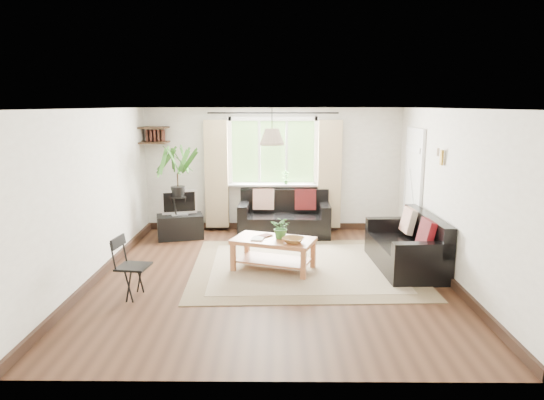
{
  "coord_description": "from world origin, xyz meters",
  "views": [
    {
      "loc": [
        0.06,
        -6.71,
        2.45
      ],
      "look_at": [
        0.0,
        0.4,
        1.05
      ],
      "focal_mm": 32.0,
      "sensor_mm": 36.0,
      "label": 1
    }
  ],
  "objects_px": {
    "tv_stand": "(180,227)",
    "folding_chair": "(134,268)",
    "sofa_right": "(405,243)",
    "palm_stand": "(178,193)",
    "sofa_back": "(284,215)",
    "coffee_table": "(274,254)"
  },
  "relations": [
    {
      "from": "tv_stand",
      "to": "folding_chair",
      "type": "height_order",
      "value": "folding_chair"
    },
    {
      "from": "sofa_right",
      "to": "folding_chair",
      "type": "relative_size",
      "value": 2.08
    },
    {
      "from": "sofa_back",
      "to": "folding_chair",
      "type": "bearing_deg",
      "value": -121.39
    },
    {
      "from": "sofa_back",
      "to": "coffee_table",
      "type": "distance_m",
      "value": 2.0
    },
    {
      "from": "tv_stand",
      "to": "folding_chair",
      "type": "bearing_deg",
      "value": -106.0
    },
    {
      "from": "tv_stand",
      "to": "palm_stand",
      "type": "relative_size",
      "value": 0.48
    },
    {
      "from": "coffee_table",
      "to": "palm_stand",
      "type": "bearing_deg",
      "value": 134.94
    },
    {
      "from": "coffee_table",
      "to": "tv_stand",
      "type": "bearing_deg",
      "value": 134.88
    },
    {
      "from": "tv_stand",
      "to": "coffee_table",
      "type": "bearing_deg",
      "value": -60.34
    },
    {
      "from": "folding_chair",
      "to": "sofa_back",
      "type": "bearing_deg",
      "value": -25.26
    },
    {
      "from": "sofa_back",
      "to": "sofa_right",
      "type": "relative_size",
      "value": 1.03
    },
    {
      "from": "tv_stand",
      "to": "palm_stand",
      "type": "distance_m",
      "value": 0.64
    },
    {
      "from": "sofa_back",
      "to": "sofa_right",
      "type": "distance_m",
      "value": 2.61
    },
    {
      "from": "sofa_back",
      "to": "tv_stand",
      "type": "xyz_separation_m",
      "value": [
        -1.94,
        -0.23,
        -0.18
      ]
    },
    {
      "from": "sofa_right",
      "to": "palm_stand",
      "type": "height_order",
      "value": "palm_stand"
    },
    {
      "from": "sofa_back",
      "to": "folding_chair",
      "type": "height_order",
      "value": "sofa_back"
    },
    {
      "from": "sofa_back",
      "to": "palm_stand",
      "type": "bearing_deg",
      "value": -172.14
    },
    {
      "from": "sofa_back",
      "to": "coffee_table",
      "type": "relative_size",
      "value": 1.44
    },
    {
      "from": "palm_stand",
      "to": "folding_chair",
      "type": "distance_m",
      "value": 2.89
    },
    {
      "from": "palm_stand",
      "to": "folding_chair",
      "type": "relative_size",
      "value": 2.16
    },
    {
      "from": "coffee_table",
      "to": "tv_stand",
      "type": "xyz_separation_m",
      "value": [
        -1.75,
        1.76,
        -0.02
      ]
    },
    {
      "from": "sofa_right",
      "to": "sofa_back",
      "type": "bearing_deg",
      "value": -139.39
    }
  ]
}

